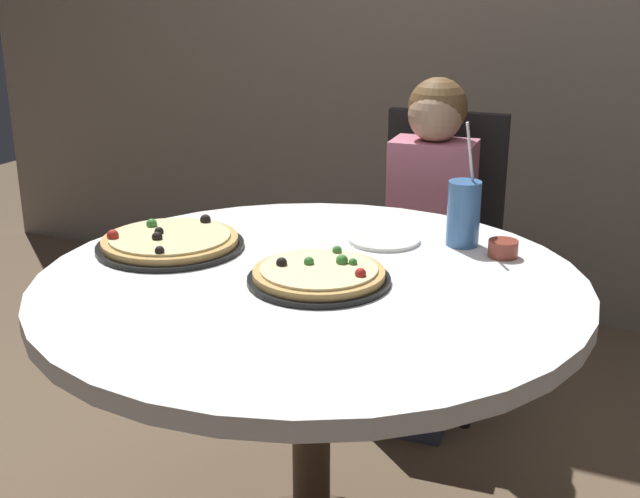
{
  "coord_description": "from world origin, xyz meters",
  "views": [
    {
      "loc": [
        0.71,
        -1.52,
        1.39
      ],
      "look_at": [
        0.0,
        0.05,
        0.8
      ],
      "focal_mm": 45.95,
      "sensor_mm": 36.0,
      "label": 1
    }
  ],
  "objects": [
    {
      "name": "diner_child",
      "position": [
        0.01,
        0.84,
        0.48
      ],
      "size": [
        0.28,
        0.42,
        1.08
      ],
      "color": "#3F4766",
      "rests_on": "ground_plane"
    },
    {
      "name": "chair_wooden",
      "position": [
        -0.01,
        1.02,
        0.53
      ],
      "size": [
        0.43,
        0.43,
        0.95
      ],
      "color": "black",
      "rests_on": "ground_plane"
    },
    {
      "name": "sauce_bowl",
      "position": [
        0.35,
        0.31,
        0.77
      ],
      "size": [
        0.07,
        0.07,
        0.04
      ],
      "primitive_type": "cylinder",
      "color": "brown",
      "rests_on": "dining_table"
    },
    {
      "name": "soda_cup",
      "position": [
        0.24,
        0.36,
        0.83
      ],
      "size": [
        0.08,
        0.08,
        0.31
      ],
      "color": "#3F72B2",
      "rests_on": "dining_table"
    },
    {
      "name": "pizza_cheese",
      "position": [
        -0.39,
        0.04,
        0.77
      ],
      "size": [
        0.36,
        0.36,
        0.05
      ],
      "color": "black",
      "rests_on": "dining_table"
    },
    {
      "name": "pizza_veggie",
      "position": [
        0.03,
        -0.02,
        0.77
      ],
      "size": [
        0.31,
        0.31,
        0.05
      ],
      "color": "black",
      "rests_on": "dining_table"
    },
    {
      "name": "plate_small",
      "position": [
        0.06,
        0.3,
        0.76
      ],
      "size": [
        0.18,
        0.18,
        0.01
      ],
      "primitive_type": "cylinder",
      "color": "white",
      "rests_on": "dining_table"
    },
    {
      "name": "dining_table",
      "position": [
        0.0,
        0.0,
        0.65
      ],
      "size": [
        1.21,
        1.21,
        0.75
      ],
      "color": "white",
      "rests_on": "ground_plane"
    }
  ]
}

